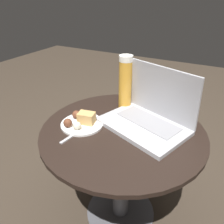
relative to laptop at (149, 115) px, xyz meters
name	(u,v)px	position (x,y,z in m)	size (l,w,h in m)	color
ground_plane	(120,212)	(-0.08, -0.08, -0.59)	(6.00, 6.00, 0.00)	#382D23
table	(122,156)	(-0.08, -0.08, -0.20)	(0.69, 0.69, 0.54)	#515156
laptop	(149,115)	(0.00, 0.00, 0.00)	(0.41, 0.34, 0.25)	#B2B2B7
beer_glass	(125,83)	(-0.16, 0.10, 0.08)	(0.06, 0.06, 0.26)	gold
snack_plate	(81,122)	(-0.25, -0.14, -0.03)	(0.18, 0.18, 0.06)	white
fork	(81,130)	(-0.23, -0.17, -0.05)	(0.05, 0.19, 0.00)	#B2B2B7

